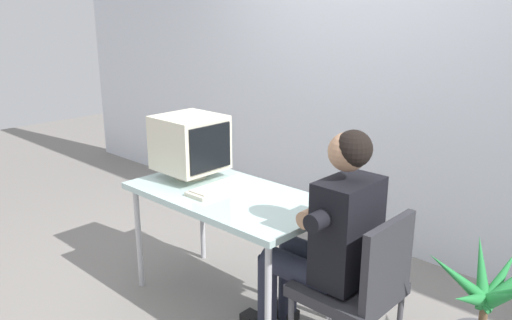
{
  "coord_description": "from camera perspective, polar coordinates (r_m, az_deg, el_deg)",
  "views": [
    {
      "loc": [
        2.08,
        -1.98,
        1.78
      ],
      "look_at": [
        0.23,
        0.0,
        0.98
      ],
      "focal_mm": 35.94,
      "sensor_mm": 36.0,
      "label": 1
    }
  ],
  "objects": [
    {
      "name": "wall_back",
      "position": [
        3.83,
        15.66,
        11.68
      ],
      "size": [
        8.0,
        0.1,
        3.0
      ],
      "primitive_type": "cube",
      "color": "silver",
      "rests_on": "ground_plane"
    },
    {
      "name": "ground_plane",
      "position": [
        3.38,
        -2.9,
        -15.36
      ],
      "size": [
        12.0,
        12.0,
        0.0
      ],
      "primitive_type": "plane",
      "color": "gray"
    },
    {
      "name": "crt_monitor",
      "position": [
        3.3,
        -7.35,
        1.86
      ],
      "size": [
        0.4,
        0.38,
        0.4
      ],
      "color": "beige",
      "rests_on": "desk"
    },
    {
      "name": "desk",
      "position": [
        3.08,
        -3.08,
        -4.65
      ],
      "size": [
        1.25,
        0.67,
        0.73
      ],
      "color": "#B7B7BC",
      "rests_on": "ground_plane"
    },
    {
      "name": "person_seated",
      "position": [
        2.66,
        7.86,
        -8.52
      ],
      "size": [
        0.73,
        0.55,
        1.25
      ],
      "color": "black",
      "rests_on": "ground_plane"
    },
    {
      "name": "office_chair",
      "position": [
        2.65,
        11.43,
        -13.34
      ],
      "size": [
        0.46,
        0.46,
        0.85
      ],
      "color": "#4C4C51",
      "rests_on": "ground_plane"
    },
    {
      "name": "keyboard",
      "position": [
        3.12,
        -3.79,
        -2.97
      ],
      "size": [
        0.17,
        0.47,
        0.03
      ],
      "color": "beige",
      "rests_on": "desk"
    }
  ]
}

